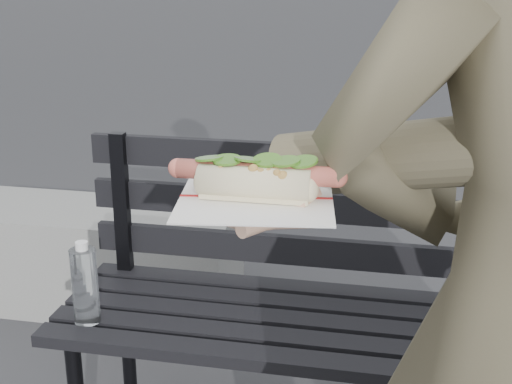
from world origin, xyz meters
TOP-DOWN VIEW (x-y plane):
  - park_bench at (0.04, 0.82)m, footprint 1.50×0.44m
  - concrete_block at (-1.05, 1.59)m, footprint 1.20×0.40m
  - held_hotdog at (0.15, 0.06)m, footprint 0.61×0.30m

SIDE VIEW (x-z plane):
  - concrete_block at x=-1.05m, z-range 0.00..0.40m
  - park_bench at x=0.04m, z-range 0.08..0.96m
  - held_hotdog at x=0.15m, z-range 0.99..1.19m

